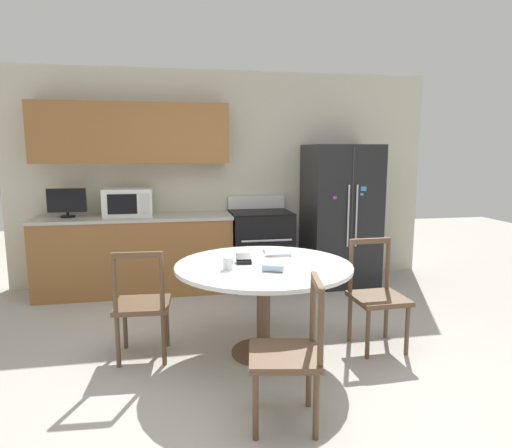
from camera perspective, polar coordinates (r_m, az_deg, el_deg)
The scene contains 15 objects.
ground_plane at distance 3.54m, azimuth 1.85°, elevation -18.43°, with size 14.00×14.00×0.00m, color #B2ADA3.
back_wall at distance 5.67m, azimuth -6.82°, elevation 7.13°, with size 5.20×0.44×2.60m.
kitchen_counter at distance 5.50m, azimuth -14.76°, elevation -3.65°, with size 2.22×0.64×0.90m.
refrigerator at distance 5.72m, azimuth 10.47°, elevation 1.12°, with size 0.83×0.76×1.71m.
oven_range at distance 5.56m, azimuth 0.58°, elevation -3.03°, with size 0.71×0.68×1.08m.
microwave at distance 5.44m, azimuth -15.67°, elevation 2.65°, with size 0.54×0.40×0.32m.
countertop_tv at distance 5.53m, azimuth -22.57°, elevation 2.59°, with size 0.42×0.16×0.33m.
dining_table at distance 3.66m, azimuth 0.95°, elevation -6.81°, with size 1.41×1.41×0.75m.
dining_chair_near at distance 2.84m, azimuth 4.17°, elevation -15.99°, with size 0.49×0.49×0.90m.
dining_chair_left at distance 3.76m, azimuth -14.05°, elevation -9.86°, with size 0.45×0.45×0.90m.
dining_chair_right at distance 3.98m, azimuth 14.89°, elevation -8.78°, with size 0.43×0.43×0.90m.
candle_glass at distance 3.48m, azimuth -3.53°, elevation -5.03°, with size 0.08×0.08×0.09m.
folded_napkin at distance 3.40m, azimuth 2.11°, elevation -5.56°, with size 0.17×0.12×0.05m.
wallet at distance 3.66m, azimuth -1.55°, elevation -4.48°, with size 0.13×0.14×0.07m.
mail_stack at distance 4.01m, azimuth 2.64°, elevation -3.50°, with size 0.28×0.34×0.02m.
Camera 1 is at (-0.69, -3.06, 1.64)m, focal length 32.00 mm.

